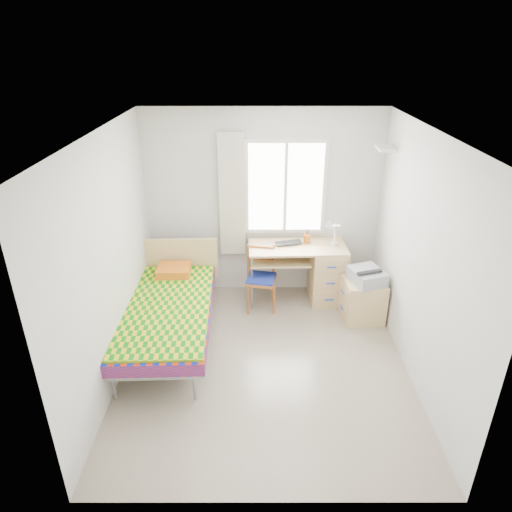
{
  "coord_description": "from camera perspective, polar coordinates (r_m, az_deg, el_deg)",
  "views": [
    {
      "loc": [
        -0.1,
        -4.19,
        3.38
      ],
      "look_at": [
        -0.1,
        0.55,
        1.1
      ],
      "focal_mm": 32.0,
      "sensor_mm": 36.0,
      "label": 1
    }
  ],
  "objects": [
    {
      "name": "curtain",
      "position": [
        6.19,
        -3.01,
        7.5
      ],
      "size": [
        0.35,
        0.05,
        1.7
      ],
      "primitive_type": "cube",
      "color": "beige",
      "rests_on": "wall_back"
    },
    {
      "name": "ceiling",
      "position": [
        4.27,
        1.37,
        15.15
      ],
      "size": [
        3.5,
        3.5,
        0.0
      ],
      "primitive_type": "plane",
      "rotation": [
        3.14,
        0.0,
        0.0
      ],
      "color": "white",
      "rests_on": "wall_back"
    },
    {
      "name": "wall_back",
      "position": [
        6.3,
        0.89,
        6.41
      ],
      "size": [
        3.2,
        0.0,
        3.2
      ],
      "primitive_type": "plane",
      "rotation": [
        1.57,
        0.0,
        0.0
      ],
      "color": "silver",
      "rests_on": "ground"
    },
    {
      "name": "pen_cup",
      "position": [
        6.3,
        6.39,
        2.18
      ],
      "size": [
        0.11,
        0.11,
        0.12
      ],
      "primitive_type": "cylinder",
      "rotation": [
        0.0,
        0.0,
        0.14
      ],
      "color": "orange",
      "rests_on": "desk"
    },
    {
      "name": "floor",
      "position": [
        5.39,
        1.07,
        -13.16
      ],
      "size": [
        3.5,
        3.5,
        0.0
      ],
      "primitive_type": "plane",
      "color": "#BCAD93",
      "rests_on": "ground"
    },
    {
      "name": "desk",
      "position": [
        6.4,
        8.27,
        -1.85
      ],
      "size": [
        1.34,
        0.65,
        0.83
      ],
      "rotation": [
        0.0,
        0.0,
        0.03
      ],
      "color": "#DDB674",
      "rests_on": "floor"
    },
    {
      "name": "chair",
      "position": [
        6.15,
        0.71,
        -2.24
      ],
      "size": [
        0.44,
        0.44,
        0.88
      ],
      "rotation": [
        0.0,
        0.0,
        -0.18
      ],
      "color": "#92561C",
      "rests_on": "floor"
    },
    {
      "name": "window",
      "position": [
        6.21,
        3.71,
        8.51
      ],
      "size": [
        1.1,
        0.04,
        1.3
      ],
      "color": "white",
      "rests_on": "wall_back"
    },
    {
      "name": "cabinet",
      "position": [
        6.14,
        13.16,
        -5.41
      ],
      "size": [
        0.55,
        0.5,
        0.56
      ],
      "rotation": [
        0.0,
        0.0,
        0.09
      ],
      "color": "tan",
      "rests_on": "floor"
    },
    {
      "name": "printer",
      "position": [
        5.94,
        13.69,
        -2.42
      ],
      "size": [
        0.49,
        0.52,
        0.19
      ],
      "rotation": [
        0.0,
        0.0,
        0.32
      ],
      "color": "#AEB1B7",
      "rests_on": "cabinet"
    },
    {
      "name": "task_lamp",
      "position": [
        6.08,
        9.46,
        3.15
      ],
      "size": [
        0.23,
        0.32,
        0.41
      ],
      "rotation": [
        0.0,
        0.0,
        0.04
      ],
      "color": "white",
      "rests_on": "desk"
    },
    {
      "name": "wall_left",
      "position": [
        4.92,
        -17.79,
        -0.66
      ],
      "size": [
        0.0,
        3.5,
        3.5
      ],
      "primitive_type": "plane",
      "rotation": [
        1.57,
        0.0,
        1.57
      ],
      "color": "silver",
      "rests_on": "ground"
    },
    {
      "name": "floating_shelf",
      "position": [
        5.94,
        15.9,
        12.81
      ],
      "size": [
        0.2,
        0.32,
        0.03
      ],
      "primitive_type": "cube",
      "color": "white",
      "rests_on": "wall_right"
    },
    {
      "name": "wall_right",
      "position": [
        4.98,
        19.94,
        -0.64
      ],
      "size": [
        0.0,
        3.5,
        3.5
      ],
      "primitive_type": "plane",
      "rotation": [
        1.57,
        0.0,
        -1.57
      ],
      "color": "silver",
      "rests_on": "ground"
    },
    {
      "name": "bed",
      "position": [
        5.59,
        -10.77,
        -6.39
      ],
      "size": [
        1.07,
        2.18,
        0.93
      ],
      "rotation": [
        0.0,
        0.0,
        0.03
      ],
      "color": "#94989C",
      "rests_on": "floor"
    },
    {
      "name": "laptop",
      "position": [
        6.19,
        4.24,
        1.42
      ],
      "size": [
        0.42,
        0.33,
        0.03
      ],
      "primitive_type": "imported",
      "rotation": [
        0.0,
        0.0,
        0.26
      ],
      "color": "black",
      "rests_on": "desk"
    },
    {
      "name": "book",
      "position": [
        6.3,
        3.5,
        -0.63
      ],
      "size": [
        0.27,
        0.31,
        0.02
      ],
      "primitive_type": "imported",
      "rotation": [
        0.0,
        0.0,
        0.38
      ],
      "color": "gray",
      "rests_on": "desk"
    }
  ]
}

